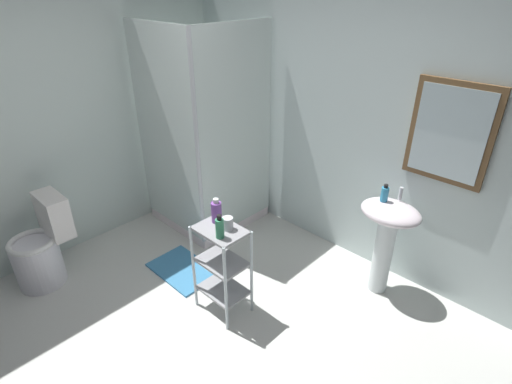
% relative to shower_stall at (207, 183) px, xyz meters
% --- Properties ---
extents(ground_plane, '(4.20, 4.20, 0.02)m').
position_rel_shower_stall_xyz_m(ground_plane, '(1.19, -1.22, -0.47)').
color(ground_plane, silver).
extents(wall_back, '(4.20, 0.14, 2.50)m').
position_rel_shower_stall_xyz_m(wall_back, '(1.20, 0.63, 0.79)').
color(wall_back, silver).
rests_on(wall_back, ground_plane).
extents(wall_left, '(0.10, 4.20, 2.50)m').
position_rel_shower_stall_xyz_m(wall_left, '(-0.66, -1.22, 0.79)').
color(wall_left, silver).
rests_on(wall_left, ground_plane).
extents(shower_stall, '(0.92, 0.92, 2.00)m').
position_rel_shower_stall_xyz_m(shower_stall, '(0.00, 0.00, 0.00)').
color(shower_stall, white).
rests_on(shower_stall, ground_plane).
extents(pedestal_sink, '(0.46, 0.37, 0.81)m').
position_rel_shower_stall_xyz_m(pedestal_sink, '(1.81, 0.30, 0.12)').
color(pedestal_sink, white).
rests_on(pedestal_sink, ground_plane).
extents(sink_faucet, '(0.03, 0.03, 0.10)m').
position_rel_shower_stall_xyz_m(sink_faucet, '(1.81, 0.42, 0.40)').
color(sink_faucet, silver).
rests_on(sink_faucet, pedestal_sink).
extents(toilet, '(0.37, 0.49, 0.76)m').
position_rel_shower_stall_xyz_m(toilet, '(-0.29, -1.55, -0.15)').
color(toilet, white).
rests_on(toilet, ground_plane).
extents(storage_cart, '(0.38, 0.28, 0.74)m').
position_rel_shower_stall_xyz_m(storage_cart, '(1.05, -0.74, -0.03)').
color(storage_cart, silver).
rests_on(storage_cart, ground_plane).
extents(hand_soap_bottle, '(0.06, 0.06, 0.14)m').
position_rel_shower_stall_xyz_m(hand_soap_bottle, '(1.74, 0.31, 0.41)').
color(hand_soap_bottle, '#389ED1').
rests_on(hand_soap_bottle, pedestal_sink).
extents(conditioner_bottle_purple, '(0.08, 0.08, 0.19)m').
position_rel_shower_stall_xyz_m(conditioner_bottle_purple, '(0.96, -0.69, 0.36)').
color(conditioner_bottle_purple, purple).
rests_on(conditioner_bottle_purple, storage_cart).
extents(body_wash_bottle_green, '(0.06, 0.06, 0.18)m').
position_rel_shower_stall_xyz_m(body_wash_bottle_green, '(1.12, -0.80, 0.35)').
color(body_wash_bottle_green, '#358F62').
rests_on(body_wash_bottle_green, storage_cart).
extents(rinse_cup, '(0.08, 0.08, 0.09)m').
position_rel_shower_stall_xyz_m(rinse_cup, '(1.09, -0.70, 0.32)').
color(rinse_cup, silver).
rests_on(rinse_cup, storage_cart).
extents(bath_mat, '(0.60, 0.40, 0.02)m').
position_rel_shower_stall_xyz_m(bath_mat, '(0.45, -0.69, -0.45)').
color(bath_mat, teal).
rests_on(bath_mat, ground_plane).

